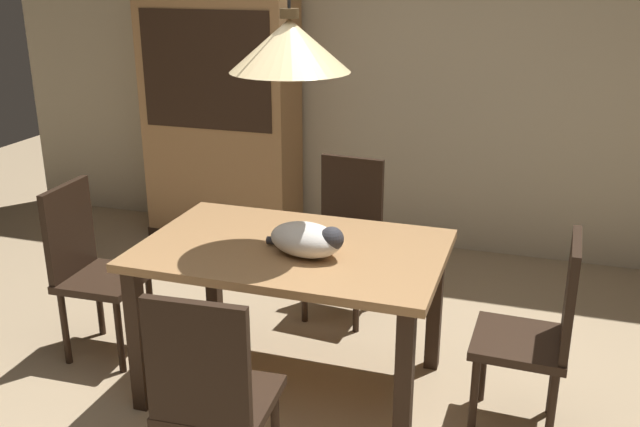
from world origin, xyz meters
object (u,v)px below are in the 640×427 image
at_px(hutch_bookcase, 222,122).
at_px(pendant_lamp, 290,45).
at_px(chair_near_front, 211,393).
at_px(cat_sleeping, 308,240).
at_px(dining_table, 293,266).
at_px(chair_left_side, 90,263).
at_px(chair_right_side, 540,328).
at_px(chair_far_back, 345,230).

bearing_deg(hutch_bookcase, pendant_lamp, -56.00).
height_order(chair_near_front, cat_sleeping, chair_near_front).
height_order(cat_sleeping, pendant_lamp, pendant_lamp).
distance_m(cat_sleeping, hutch_bookcase, 2.29).
xyz_separation_m(dining_table, cat_sleeping, (0.10, -0.09, 0.18)).
distance_m(chair_left_side, pendant_lamp, 1.61).
xyz_separation_m(chair_near_front, chair_left_side, (-1.13, 0.88, 0.00)).
bearing_deg(chair_right_side, hutch_bookcase, 142.52).
xyz_separation_m(dining_table, chair_left_side, (-1.13, -0.00, -0.14)).
distance_m(dining_table, hutch_bookcase, 2.17).
height_order(chair_near_front, chair_far_back, same).
xyz_separation_m(pendant_lamp, hutch_bookcase, (-1.21, 1.79, -0.77)).
relative_size(chair_right_side, chair_left_side, 1.00).
bearing_deg(pendant_lamp, cat_sleeping, -39.31).
height_order(cat_sleeping, hutch_bookcase, hutch_bookcase).
xyz_separation_m(chair_left_side, hutch_bookcase, (-0.08, 1.79, 0.38)).
distance_m(dining_table, chair_far_back, 0.89).
xyz_separation_m(dining_table, chair_right_side, (1.13, -0.00, -0.14)).
xyz_separation_m(chair_right_side, cat_sleeping, (-1.02, -0.08, 0.32)).
distance_m(chair_right_side, chair_far_back, 1.43).
bearing_deg(chair_right_side, pendant_lamp, 179.89).
relative_size(dining_table, cat_sleeping, 3.52).
xyz_separation_m(chair_near_front, hutch_bookcase, (-1.21, 2.67, 0.38)).
bearing_deg(hutch_bookcase, dining_table, -56.00).
distance_m(dining_table, cat_sleeping, 0.22).
distance_m(dining_table, pendant_lamp, 1.01).
relative_size(dining_table, chair_left_side, 1.51).
relative_size(cat_sleeping, hutch_bookcase, 0.21).
bearing_deg(chair_left_side, chair_near_front, -37.68).
bearing_deg(chair_near_front, pendant_lamp, 90.32).
bearing_deg(cat_sleeping, chair_right_side, 4.67).
bearing_deg(chair_near_front, chair_right_side, 37.95).
xyz_separation_m(chair_far_back, cat_sleeping, (0.10, -0.96, 0.32)).
bearing_deg(cat_sleeping, chair_far_back, 95.82).
bearing_deg(chair_near_front, hutch_bookcase, 114.42).
height_order(pendant_lamp, hutch_bookcase, pendant_lamp).
distance_m(chair_left_side, cat_sleeping, 1.28).
bearing_deg(chair_left_side, cat_sleeping, -3.84).
bearing_deg(chair_far_back, pendant_lamp, -90.43).
distance_m(chair_near_front, chair_far_back, 1.76).
bearing_deg(chair_near_front, cat_sleeping, 82.82).
bearing_deg(dining_table, cat_sleeping, -39.31).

